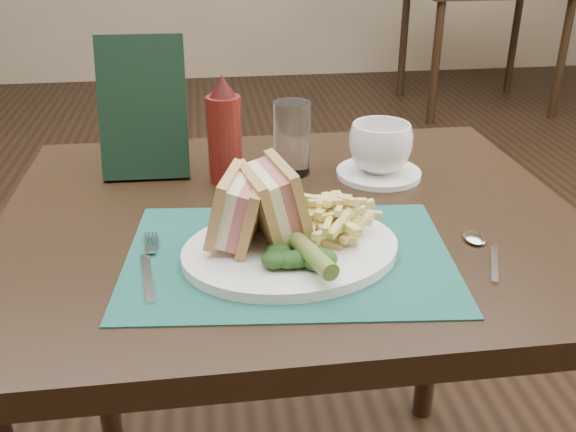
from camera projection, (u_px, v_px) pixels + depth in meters
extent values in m
plane|color=black|center=(265.00, 378.00, 1.78)|extent=(7.00, 7.00, 0.00)
plane|color=tan|center=(218.00, 77.00, 4.90)|extent=(6.00, 0.00, 6.00)
cube|color=#184F45|center=(289.00, 256.00, 0.88)|extent=(0.47, 0.36, 0.00)
cylinder|color=#576F2A|center=(310.00, 252.00, 0.81)|extent=(0.06, 0.12, 0.03)
cylinder|color=white|center=(379.00, 173.00, 1.14)|extent=(0.20, 0.20, 0.01)
imported|color=white|center=(380.00, 147.00, 1.12)|extent=(0.16, 0.16, 0.09)
cylinder|color=white|center=(292.00, 138.00, 1.13)|extent=(0.08, 0.08, 0.13)
cube|color=black|center=(143.00, 108.00, 1.11)|extent=(0.15, 0.10, 0.24)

